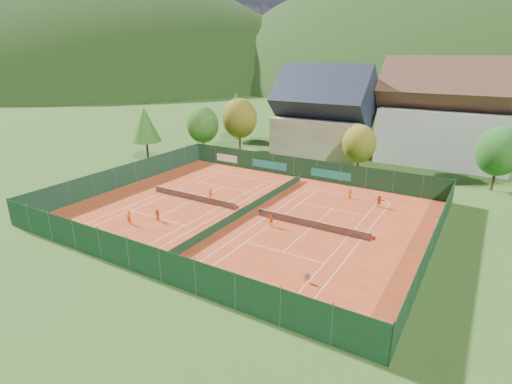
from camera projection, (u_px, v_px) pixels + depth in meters
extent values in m
plane|color=#2C4F18|center=(247.00, 213.00, 46.33)|extent=(600.00, 600.00, 0.00)
cube|color=#B23A1A|center=(247.00, 213.00, 46.32)|extent=(40.00, 32.00, 0.01)
cube|color=white|center=(244.00, 177.00, 59.82)|extent=(10.97, 0.06, 0.00)
cube|color=white|center=(119.00, 236.00, 40.60)|extent=(10.97, 0.06, 0.00)
cube|color=white|center=(161.00, 193.00, 52.88)|extent=(0.06, 23.77, 0.00)
cube|color=white|center=(229.00, 209.00, 47.54)|extent=(0.06, 23.77, 0.00)
cube|color=white|center=(169.00, 195.00, 52.22)|extent=(0.06, 23.77, 0.00)
cube|color=white|center=(220.00, 207.00, 48.21)|extent=(0.06, 23.77, 0.00)
cube|color=white|center=(223.00, 187.00, 55.39)|extent=(8.23, 0.06, 0.00)
cube|color=white|center=(157.00, 218.00, 45.04)|extent=(8.23, 0.06, 0.00)
cube|color=white|center=(193.00, 201.00, 50.21)|extent=(0.06, 12.80, 0.00)
cube|color=white|center=(347.00, 195.00, 52.04)|extent=(10.97, 0.06, 0.00)
cube|color=white|center=(252.00, 279.00, 32.82)|extent=(10.97, 0.06, 0.00)
cube|color=white|center=(266.00, 217.00, 45.10)|extent=(0.06, 23.77, 0.00)
cube|color=white|center=(361.00, 239.00, 39.76)|extent=(0.06, 23.77, 0.00)
cube|color=white|center=(277.00, 220.00, 44.43)|extent=(0.06, 23.77, 0.00)
cube|color=white|center=(348.00, 236.00, 40.43)|extent=(0.06, 23.77, 0.00)
cube|color=white|center=(332.00, 209.00, 47.60)|extent=(8.23, 0.06, 0.00)
cube|color=white|center=(283.00, 252.00, 37.25)|extent=(8.23, 0.06, 0.00)
cube|color=white|center=(311.00, 228.00, 42.43)|extent=(0.06, 12.80, 0.00)
cylinder|color=#59595B|center=(156.00, 188.00, 53.16)|extent=(0.10, 0.10, 1.02)
cylinder|color=#59595B|center=(236.00, 206.00, 46.93)|extent=(0.10, 0.10, 1.02)
cube|color=black|center=(193.00, 197.00, 50.06)|extent=(12.80, 0.02, 0.86)
cube|color=white|center=(193.00, 194.00, 49.92)|extent=(12.80, 0.04, 0.06)
cube|color=red|center=(237.00, 207.00, 46.83)|extent=(0.40, 0.04, 0.40)
cylinder|color=#59595B|center=(259.00, 212.00, 45.38)|extent=(0.10, 0.10, 1.02)
cylinder|color=#59595B|center=(371.00, 237.00, 39.15)|extent=(0.10, 0.10, 1.02)
cube|color=black|center=(311.00, 224.00, 42.28)|extent=(12.80, 0.02, 0.86)
cube|color=white|center=(311.00, 220.00, 42.14)|extent=(12.80, 0.04, 0.06)
cube|color=red|center=(374.00, 238.00, 39.05)|extent=(0.40, 0.04, 0.40)
cube|color=#143820|center=(247.00, 209.00, 46.16)|extent=(0.03, 28.80, 1.00)
cube|color=#14371D|center=(305.00, 168.00, 58.77)|extent=(40.00, 0.04, 3.00)
cube|color=teal|center=(269.00, 165.00, 61.74)|extent=(6.00, 0.03, 1.20)
cube|color=teal|center=(330.00, 174.00, 56.87)|extent=(6.00, 0.03, 1.20)
cube|color=silver|center=(227.00, 158.00, 65.63)|extent=(4.00, 0.03, 1.20)
cube|color=#13361C|center=(144.00, 259.00, 32.89)|extent=(40.00, 0.04, 3.00)
cube|color=#163D26|center=(126.00, 175.00, 55.56)|extent=(0.04, 32.00, 3.00)
cube|color=#13361C|center=(434.00, 241.00, 36.10)|extent=(0.04, 32.00, 3.00)
cube|color=#B21414|center=(425.00, 263.00, 32.99)|extent=(0.03, 3.00, 1.20)
cube|color=#B21414|center=(442.00, 221.00, 41.08)|extent=(0.03, 3.00, 1.20)
cube|color=beige|center=(323.00, 137.00, 70.89)|extent=(15.00, 12.00, 7.00)
cube|color=#1E2333|center=(325.00, 99.00, 68.74)|extent=(16.20, 12.00, 12.00)
cube|color=silver|center=(444.00, 136.00, 66.16)|extent=(20.00, 11.00, 9.00)
cube|color=brown|center=(451.00, 91.00, 63.77)|extent=(21.60, 11.00, 11.00)
cylinder|color=#452818|center=(204.00, 147.00, 72.74)|extent=(0.36, 0.36, 2.80)
ellipsoid|color=#2A5E1A|center=(203.00, 125.00, 71.42)|extent=(5.72, 5.72, 6.58)
cylinder|color=#482A19|center=(240.00, 142.00, 75.59)|extent=(0.36, 0.36, 3.15)
ellipsoid|color=olive|center=(240.00, 118.00, 74.10)|extent=(6.44, 6.44, 7.40)
cylinder|color=#442A18|center=(237.00, 131.00, 84.92)|extent=(0.36, 0.36, 3.50)
cone|color=#255017|center=(237.00, 108.00, 83.26)|extent=(5.60, 5.60, 6.50)
cylinder|color=#482D1A|center=(357.00, 166.00, 60.79)|extent=(0.36, 0.36, 2.45)
ellipsoid|color=olive|center=(359.00, 144.00, 59.63)|extent=(5.01, 5.01, 5.76)
cylinder|color=#422917|center=(493.00, 180.00, 53.59)|extent=(0.36, 0.36, 2.80)
ellipsoid|color=#1F5A19|center=(499.00, 151.00, 52.27)|extent=(5.72, 5.72, 6.58)
cylinder|color=#472819|center=(147.00, 150.00, 69.13)|extent=(0.36, 0.36, 3.15)
cone|color=#2C5D1A|center=(145.00, 125.00, 67.64)|extent=(5.04, 5.04, 5.85)
cylinder|color=#4E361B|center=(511.00, 155.00, 65.44)|extent=(0.36, 0.36, 3.50)
ellipsoid|color=black|center=(473.00, 137.00, 298.06)|extent=(440.00, 440.00, 242.00)
ellipsoid|color=black|center=(111.00, 129.00, 294.56)|extent=(340.00, 340.00, 204.00)
cylinder|color=slate|center=(305.00, 279.00, 32.15)|extent=(0.02, 0.02, 0.80)
cylinder|color=slate|center=(308.00, 280.00, 32.00)|extent=(0.02, 0.02, 0.80)
cylinder|color=slate|center=(306.00, 277.00, 32.39)|extent=(0.02, 0.02, 0.80)
cylinder|color=slate|center=(310.00, 278.00, 32.25)|extent=(0.02, 0.02, 0.80)
cube|color=slate|center=(307.00, 277.00, 32.15)|extent=(0.34, 0.34, 0.30)
ellipsoid|color=#CCD833|center=(307.00, 276.00, 32.14)|extent=(0.28, 0.28, 0.16)
sphere|color=#CCD833|center=(159.00, 226.00, 42.91)|extent=(0.07, 0.07, 0.07)
sphere|color=#CCD833|center=(228.00, 241.00, 39.44)|extent=(0.07, 0.07, 0.07)
sphere|color=#CCD833|center=(272.00, 213.00, 46.22)|extent=(0.07, 0.07, 0.07)
sphere|color=#CCD833|center=(267.00, 186.00, 55.64)|extent=(0.07, 0.07, 0.07)
imported|color=#F64E15|center=(129.00, 217.00, 43.19)|extent=(0.63, 0.48, 1.54)
imported|color=#CD4712|center=(157.00, 215.00, 43.88)|extent=(0.75, 0.62, 1.39)
imported|color=#E94E14|center=(211.00, 194.00, 50.47)|extent=(1.01, 0.72, 1.42)
imported|color=#E95914|center=(271.00, 220.00, 42.55)|extent=(0.88, 0.78, 1.44)
imported|color=#D85B13|center=(350.00, 193.00, 50.94)|extent=(0.73, 0.64, 1.26)
imported|color=#E55B14|center=(379.00, 201.00, 47.95)|extent=(1.48, 0.90, 1.52)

